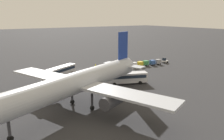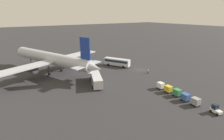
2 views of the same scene
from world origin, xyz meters
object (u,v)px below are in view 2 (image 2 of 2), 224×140
object	(u,v)px
baggage_tug	(216,109)
cargo_cart_white	(161,85)
worker_person	(148,71)
cargo_cart_yellow	(168,89)
shuttle_bus_far	(96,78)
cargo_cart_grey	(196,101)
cargo_cart_blue	(185,97)
cargo_cart_green	(177,92)
airplane	(52,59)
shuttle_bus_near	(117,62)

from	to	relation	value
baggage_tug	cargo_cart_white	world-z (taller)	baggage_tug
worker_person	cargo_cart_yellow	xyz separation A→B (m)	(-15.65, 7.26, 0.32)
shuttle_bus_far	cargo_cart_grey	xyz separation A→B (m)	(-26.47, -13.90, -0.74)
worker_person	cargo_cart_yellow	distance (m)	17.25
worker_person	cargo_cart_white	xyz separation A→B (m)	(-12.67, 7.16, 0.32)
cargo_cart_blue	shuttle_bus_far	bearing A→B (deg)	30.73
worker_person	cargo_cart_grey	size ratio (longest dim) A/B	0.82
cargo_cart_green	cargo_cart_grey	bearing A→B (deg)	173.73
airplane	cargo_cart_yellow	size ratio (longest dim) A/B	22.08
cargo_cart_green	cargo_cart_white	xyz separation A→B (m)	(5.95, 0.06, 0.00)
worker_person	cargo_cart_blue	distance (m)	22.92
cargo_cart_grey	cargo_cart_green	distance (m)	5.98
cargo_cart_blue	cargo_cart_green	bearing A→B (deg)	-11.19
cargo_cart_yellow	cargo_cart_white	size ratio (longest dim) A/B	1.00
baggage_tug	worker_person	xyz separation A→B (m)	(29.18, -7.06, -0.07)
airplane	cargo_cart_white	distance (m)	41.24
shuttle_bus_near	cargo_cart_blue	distance (m)	36.56
cargo_cart_blue	cargo_cart_white	xyz separation A→B (m)	(8.92, -0.53, 0.00)
airplane	shuttle_bus_far	xyz separation A→B (m)	(-19.25, -8.65, -3.73)
baggage_tug	cargo_cart_green	world-z (taller)	baggage_tug
airplane	cargo_cart_white	bearing A→B (deg)	-167.24
airplane	shuttle_bus_near	xyz separation A→B (m)	(-6.36, -26.01, -3.65)
shuttle_bus_near	worker_person	distance (m)	15.46
cargo_cart_green	cargo_cart_yellow	world-z (taller)	same
shuttle_bus_near	worker_person	bearing A→B (deg)	167.14
baggage_tug	cargo_cart_grey	distance (m)	4.67
cargo_cart_grey	worker_person	bearing A→B (deg)	-17.52
airplane	shuttle_bus_near	bearing A→B (deg)	-125.36
worker_person	cargo_cart_blue	world-z (taller)	cargo_cart_blue
shuttle_bus_near	shuttle_bus_far	world-z (taller)	shuttle_bus_near
shuttle_bus_near	baggage_tug	size ratio (longest dim) A/B	4.39
airplane	cargo_cart_yellow	world-z (taller)	airplane
airplane	cargo_cart_grey	distance (m)	51.18
shuttle_bus_near	baggage_tug	world-z (taller)	shuttle_bus_near
shuttle_bus_near	cargo_cart_grey	distance (m)	39.53
cargo_cart_green	cargo_cart_yellow	xyz separation A→B (m)	(2.97, 0.15, 0.00)
shuttle_bus_near	cargo_cart_green	world-z (taller)	shuttle_bus_near
shuttle_bus_near	baggage_tug	distance (m)	44.08
shuttle_bus_far	shuttle_bus_near	bearing A→B (deg)	-31.70
shuttle_bus_far	baggage_tug	bearing A→B (deg)	-133.16
airplane	baggage_tug	size ratio (longest dim) A/B	17.90
baggage_tug	worker_person	distance (m)	30.02
cargo_cart_grey	cargo_cart_white	xyz separation A→B (m)	(11.89, -0.60, 0.00)
cargo_cart_white	baggage_tug	bearing A→B (deg)	-179.66
cargo_cart_yellow	cargo_cart_white	bearing A→B (deg)	-1.85
cargo_cart_green	cargo_cart_white	world-z (taller)	same
worker_person	cargo_cart_grey	distance (m)	25.76
worker_person	cargo_cart_yellow	bearing A→B (deg)	155.12
airplane	shuttle_bus_near	size ratio (longest dim) A/B	4.07
airplane	cargo_cart_green	xyz separation A→B (m)	(-39.78, -23.21, -4.47)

